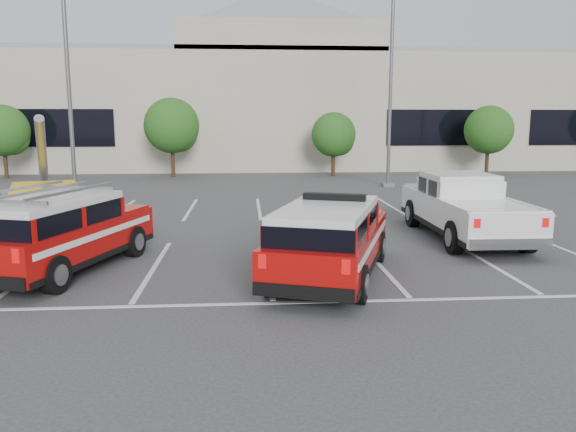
{
  "coord_description": "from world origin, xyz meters",
  "views": [
    {
      "loc": [
        -0.49,
        -13.14,
        3.45
      ],
      "look_at": [
        0.57,
        0.94,
        1.05
      ],
      "focal_mm": 35.0,
      "sensor_mm": 36.0,
      "label": 1
    }
  ],
  "objects_px": {
    "tree_left": "(5,132)",
    "white_pickup": "(463,213)",
    "tree_right": "(490,132)",
    "convention_building": "(254,104)",
    "utility_rig": "(41,216)",
    "light_pole_left": "(68,79)",
    "tree_mid_left": "(173,128)",
    "ladder_suv": "(60,238)",
    "fire_chief_suv": "(330,245)",
    "tree_mid_right": "(335,136)",
    "light_pole_mid": "(391,87)"
  },
  "relations": [
    {
      "from": "white_pickup",
      "to": "utility_rig",
      "type": "height_order",
      "value": "utility_rig"
    },
    {
      "from": "tree_mid_left",
      "to": "utility_rig",
      "type": "xyz_separation_m",
      "value": [
        -1.56,
        -18.57,
        -2.32
      ]
    },
    {
      "from": "white_pickup",
      "to": "tree_right",
      "type": "bearing_deg",
      "value": 65.33
    },
    {
      "from": "fire_chief_suv",
      "to": "tree_right",
      "type": "bearing_deg",
      "value": 78.82
    },
    {
      "from": "tree_mid_left",
      "to": "utility_rig",
      "type": "distance_m",
      "value": 18.78
    },
    {
      "from": "light_pole_mid",
      "to": "utility_rig",
      "type": "bearing_deg",
      "value": -137.08
    },
    {
      "from": "convention_building",
      "to": "light_pole_left",
      "type": "xyz_separation_m",
      "value": [
        -8.18,
        -19.86,
        0.47
      ]
    },
    {
      "from": "tree_mid_right",
      "to": "fire_chief_suv",
      "type": "distance_m",
      "value": 23.61
    },
    {
      "from": "ladder_suv",
      "to": "utility_rig",
      "type": "xyz_separation_m",
      "value": [
        -1.7,
        3.67,
        -0.07
      ]
    },
    {
      "from": "tree_right",
      "to": "utility_rig",
      "type": "distance_m",
      "value": 28.53
    },
    {
      "from": "convention_building",
      "to": "utility_rig",
      "type": "bearing_deg",
      "value": -103.18
    },
    {
      "from": "fire_chief_suv",
      "to": "white_pickup",
      "type": "relative_size",
      "value": 0.9
    },
    {
      "from": "tree_mid_right",
      "to": "light_pole_left",
      "type": "relative_size",
      "value": 0.39
    },
    {
      "from": "fire_chief_suv",
      "to": "white_pickup",
      "type": "bearing_deg",
      "value": 60.84
    },
    {
      "from": "fire_chief_suv",
      "to": "white_pickup",
      "type": "xyz_separation_m",
      "value": [
        4.6,
        4.05,
        -0.0
      ]
    },
    {
      "from": "tree_mid_left",
      "to": "fire_chief_suv",
      "type": "distance_m",
      "value": 24.17
    },
    {
      "from": "tree_mid_left",
      "to": "ladder_suv",
      "type": "bearing_deg",
      "value": -89.64
    },
    {
      "from": "convention_building",
      "to": "ladder_suv",
      "type": "height_order",
      "value": "convention_building"
    },
    {
      "from": "tree_mid_left",
      "to": "tree_mid_right",
      "type": "bearing_deg",
      "value": -0.0
    },
    {
      "from": "light_pole_mid",
      "to": "ladder_suv",
      "type": "height_order",
      "value": "light_pole_mid"
    },
    {
      "from": "tree_mid_left",
      "to": "tree_left",
      "type": "bearing_deg",
      "value": -180.0
    },
    {
      "from": "tree_left",
      "to": "white_pickup",
      "type": "height_order",
      "value": "tree_left"
    },
    {
      "from": "light_pole_left",
      "to": "tree_mid_left",
      "type": "bearing_deg",
      "value": 72.9
    },
    {
      "from": "convention_building",
      "to": "tree_left",
      "type": "height_order",
      "value": "convention_building"
    },
    {
      "from": "convention_building",
      "to": "ladder_suv",
      "type": "bearing_deg",
      "value": -98.78
    },
    {
      "from": "tree_right",
      "to": "fire_chief_suv",
      "type": "bearing_deg",
      "value": -120.62
    },
    {
      "from": "tree_mid_left",
      "to": "light_pole_left",
      "type": "height_order",
      "value": "light_pole_left"
    },
    {
      "from": "tree_mid_right",
      "to": "white_pickup",
      "type": "xyz_separation_m",
      "value": [
        0.84,
        -19.19,
        -1.75
      ]
    },
    {
      "from": "convention_building",
      "to": "light_pole_left",
      "type": "height_order",
      "value": "convention_building"
    },
    {
      "from": "tree_mid_right",
      "to": "fire_chief_suv",
      "type": "relative_size",
      "value": 0.72
    },
    {
      "from": "tree_mid_right",
      "to": "utility_rig",
      "type": "height_order",
      "value": "tree_mid_right"
    },
    {
      "from": "tree_mid_left",
      "to": "light_pole_left",
      "type": "distance_m",
      "value": 10.73
    },
    {
      "from": "tree_mid_right",
      "to": "tree_right",
      "type": "height_order",
      "value": "tree_right"
    },
    {
      "from": "light_pole_left",
      "to": "light_pole_mid",
      "type": "height_order",
      "value": "same"
    },
    {
      "from": "tree_mid_right",
      "to": "tree_right",
      "type": "xyz_separation_m",
      "value": [
        10.0,
        0.0,
        0.27
      ]
    },
    {
      "from": "tree_left",
      "to": "light_pole_mid",
      "type": "distance_m",
      "value": 22.86
    },
    {
      "from": "tree_mid_left",
      "to": "white_pickup",
      "type": "distance_m",
      "value": 22.16
    },
    {
      "from": "fire_chief_suv",
      "to": "utility_rig",
      "type": "bearing_deg",
      "value": 168.54
    },
    {
      "from": "light_pole_left",
      "to": "utility_rig",
      "type": "bearing_deg",
      "value": -79.8
    },
    {
      "from": "convention_building",
      "to": "tree_left",
      "type": "xyz_separation_m",
      "value": [
        -15.09,
        -9.82,
        -1.95
      ]
    },
    {
      "from": "tree_left",
      "to": "white_pickup",
      "type": "relative_size",
      "value": 0.72
    },
    {
      "from": "light_pole_left",
      "to": "ladder_suv",
      "type": "relative_size",
      "value": 1.89
    },
    {
      "from": "ladder_suv",
      "to": "light_pole_left",
      "type": "bearing_deg",
      "value": 122.5
    },
    {
      "from": "convention_building",
      "to": "white_pickup",
      "type": "xyz_separation_m",
      "value": [
        5.75,
        -29.0,
        -3.97
      ]
    },
    {
      "from": "fire_chief_suv",
      "to": "ladder_suv",
      "type": "distance_m",
      "value": 6.19
    },
    {
      "from": "convention_building",
      "to": "tree_mid_left",
      "type": "xyz_separation_m",
      "value": [
        -5.09,
        -9.82,
        -1.68
      ]
    },
    {
      "from": "light_pole_left",
      "to": "utility_rig",
      "type": "height_order",
      "value": "light_pole_left"
    },
    {
      "from": "tree_left",
      "to": "tree_right",
      "type": "distance_m",
      "value": 30.0
    },
    {
      "from": "tree_left",
      "to": "fire_chief_suv",
      "type": "relative_size",
      "value": 0.79
    },
    {
      "from": "tree_right",
      "to": "white_pickup",
      "type": "bearing_deg",
      "value": -115.51
    }
  ]
}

